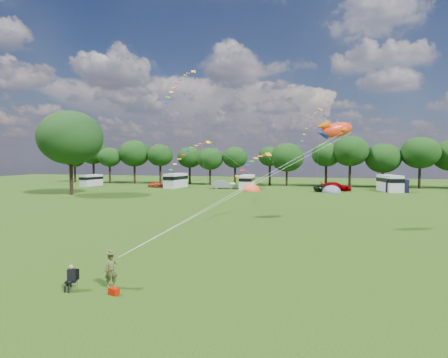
% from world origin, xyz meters
% --- Properties ---
extents(ground_plane, '(180.00, 180.00, 0.00)m').
position_xyz_m(ground_plane, '(0.00, 0.00, 0.00)').
color(ground_plane, black).
rests_on(ground_plane, ground).
extents(tree_line, '(102.98, 10.98, 10.27)m').
position_xyz_m(tree_line, '(5.30, 54.99, 6.35)').
color(tree_line, black).
rests_on(tree_line, ground).
extents(big_tree, '(10.00, 10.00, 13.28)m').
position_xyz_m(big_tree, '(-30.00, 28.00, 9.02)').
color(big_tree, black).
rests_on(big_tree, ground).
extents(car_a, '(3.91, 2.80, 1.21)m').
position_xyz_m(car_a, '(-22.83, 44.74, 0.61)').
color(car_a, '#B33B19').
rests_on(car_a, ground).
extents(car_b, '(4.79, 3.09, 1.58)m').
position_xyz_m(car_b, '(-9.35, 45.10, 0.79)').
color(car_b, gray).
rests_on(car_b, ground).
extents(car_c, '(5.34, 2.58, 1.56)m').
position_xyz_m(car_c, '(11.10, 45.18, 0.78)').
color(car_c, '#980003').
rests_on(car_c, ground).
extents(car_d, '(4.77, 2.88, 1.22)m').
position_xyz_m(car_d, '(9.55, 42.71, 0.61)').
color(car_d, black).
rests_on(car_d, ground).
extents(campervan_a, '(2.88, 5.10, 2.36)m').
position_xyz_m(campervan_a, '(-37.59, 44.82, 1.27)').
color(campervan_a, '#B6B6B8').
rests_on(campervan_a, ground).
extents(campervan_b, '(3.21, 5.98, 2.79)m').
position_xyz_m(campervan_b, '(-19.03, 45.09, 1.50)').
color(campervan_b, silver).
rests_on(campervan_b, ground).
extents(campervan_c, '(2.44, 5.43, 2.63)m').
position_xyz_m(campervan_c, '(-4.81, 45.21, 1.41)').
color(campervan_c, silver).
rests_on(campervan_c, ground).
extents(campervan_d, '(3.73, 6.24, 2.86)m').
position_xyz_m(campervan_d, '(20.17, 46.24, 1.54)').
color(campervan_d, silver).
rests_on(campervan_d, ground).
extents(tent_orange, '(3.19, 3.49, 2.50)m').
position_xyz_m(tent_orange, '(-3.27, 41.04, 0.02)').
color(tent_orange, '#F14C23').
rests_on(tent_orange, ground).
extents(tent_greyblue, '(3.28, 3.59, 2.44)m').
position_xyz_m(tent_greyblue, '(10.29, 41.59, 0.02)').
color(tent_greyblue, slate).
rests_on(tent_greyblue, ground).
extents(awning_navy, '(3.72, 3.11, 2.21)m').
position_xyz_m(awning_navy, '(21.07, 45.23, 1.10)').
color(awning_navy, black).
rests_on(awning_navy, ground).
extents(kite_flyer, '(0.68, 0.63, 1.56)m').
position_xyz_m(kite_flyer, '(-1.04, -8.80, 0.78)').
color(kite_flyer, '#4D4D27').
rests_on(kite_flyer, ground).
extents(camp_chair, '(0.59, 0.61, 1.14)m').
position_xyz_m(camp_chair, '(-2.58, -9.48, 0.68)').
color(camp_chair, '#99999E').
rests_on(camp_chair, ground).
extents(kite_bag, '(0.49, 0.40, 0.30)m').
position_xyz_m(kite_bag, '(-0.46, -9.57, 0.15)').
color(kite_bag, '#AA1302').
rests_on(kite_bag, ground).
extents(fish_kite, '(3.51, 2.59, 1.89)m').
position_xyz_m(fish_kite, '(9.20, 9.01, 8.18)').
color(fish_kite, '#F72F11').
rests_on(fish_kite, ground).
extents(streamer_kite_a, '(3.46, 5.58, 5.80)m').
position_xyz_m(streamer_kite_a, '(-12.20, 30.49, 17.49)').
color(streamer_kite_a, '#E1C003').
rests_on(streamer_kite_a, ground).
extents(streamer_kite_b, '(4.25, 4.66, 3.79)m').
position_xyz_m(streamer_kite_b, '(-7.40, 21.50, 6.81)').
color(streamer_kite_b, '#E7E000').
rests_on(streamer_kite_b, ground).
extents(streamer_kite_c, '(3.09, 4.87, 2.77)m').
position_xyz_m(streamer_kite_c, '(2.33, 10.26, 5.44)').
color(streamer_kite_c, '#FC9F12').
rests_on(streamer_kite_c, ground).
extents(streamer_kite_d, '(2.51, 5.03, 4.25)m').
position_xyz_m(streamer_kite_d, '(7.36, 22.20, 10.48)').
color(streamer_kite_d, yellow).
rests_on(streamer_kite_d, ground).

